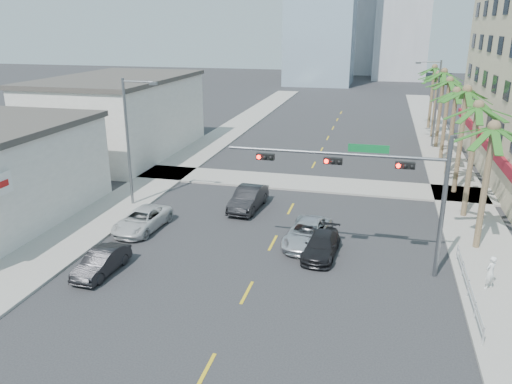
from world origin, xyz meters
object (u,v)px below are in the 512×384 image
traffic_signal_mast (378,178)px  pedestrian (490,272)px  car_parked_mid (102,262)px  car_parked_far (142,220)px  car_lane_right (321,245)px  car_lane_center (307,233)px  car_lane_left (248,198)px

traffic_signal_mast → pedestrian: 6.98m
car_parked_mid → pedestrian: 19.47m
traffic_signal_mast → car_parked_far: (-14.25, 2.04, -4.40)m
car_parked_far → car_lane_right: car_parked_far is taller
car_lane_center → pedestrian: (9.38, -3.37, 0.32)m
car_parked_mid → pedestrian: (19.25, 2.89, 0.37)m
car_parked_far → car_lane_center: 10.47m
car_lane_center → car_lane_right: bearing=-48.7°
traffic_signal_mast → car_lane_center: (-3.78, 2.43, -4.38)m
car_parked_far → pedestrian: bearing=-4.3°
car_parked_mid → car_lane_left: (4.95, 11.16, 0.15)m
traffic_signal_mast → car_lane_center: traffic_signal_mast is taller
traffic_signal_mast → car_parked_far: size_ratio=2.34×
car_parked_mid → car_lane_right: (10.86, 4.91, -0.02)m
pedestrian → traffic_signal_mast: bearing=-52.3°
car_parked_mid → car_lane_right: bearing=27.6°
traffic_signal_mast → car_lane_center: bearing=147.3°
car_lane_left → car_lane_right: 8.60m
car_parked_far → car_lane_right: (11.45, -0.97, -0.05)m
car_parked_far → car_lane_left: 7.66m
car_parked_far → car_lane_center: (10.46, 0.39, 0.02)m
car_parked_mid → car_parked_far: 5.90m
traffic_signal_mast → pedestrian: bearing=-9.5°
car_lane_left → car_lane_right: (5.91, -6.25, -0.17)m
traffic_signal_mast → car_lane_left: (-8.71, 7.32, -4.28)m
car_lane_center → car_lane_right: size_ratio=1.16×
car_lane_left → pedestrian: 16.52m
traffic_signal_mast → car_parked_far: bearing=171.8°
car_parked_mid → car_lane_left: bearing=69.3°
pedestrian → car_lane_center: bearing=-62.6°
traffic_signal_mast → car_parked_mid: 14.86m
car_lane_center → pedestrian: pedestrian is taller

